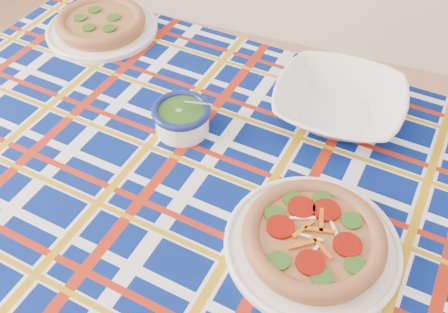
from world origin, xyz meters
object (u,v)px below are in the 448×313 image
at_px(pesto_bowl, 182,116).
at_px(serving_bowl, 339,103).
at_px(dining_table, 225,219).
at_px(main_focaccia_plate, 314,237).

distance_m(pesto_bowl, serving_bowl, 0.35).
bearing_deg(pesto_bowl, serving_bowl, 28.75).
xyz_separation_m(pesto_bowl, serving_bowl, (0.31, 0.17, -0.00)).
xyz_separation_m(dining_table, serving_bowl, (0.15, 0.31, 0.11)).
xyz_separation_m(main_focaccia_plate, serving_bowl, (-0.04, 0.37, 0.00)).
relative_size(dining_table, main_focaccia_plate, 5.24).
height_order(dining_table, pesto_bowl, pesto_bowl).
bearing_deg(dining_table, serving_bowl, 69.85).
xyz_separation_m(main_focaccia_plate, pesto_bowl, (-0.34, 0.20, 0.01)).
bearing_deg(dining_table, main_focaccia_plate, -10.52).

